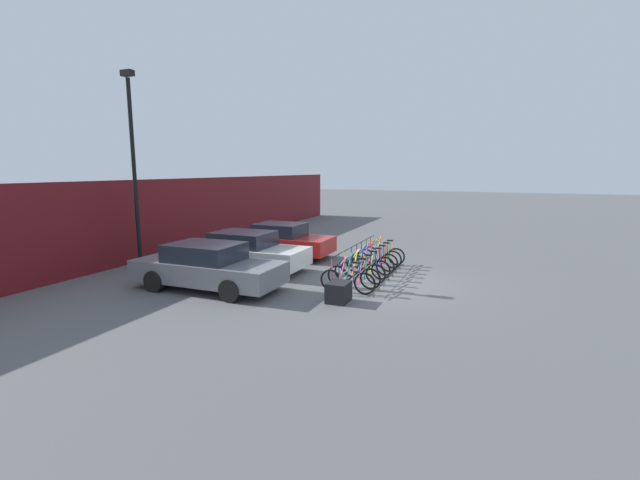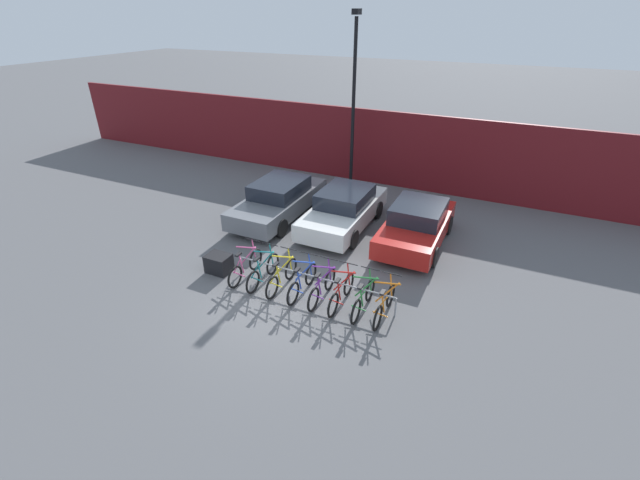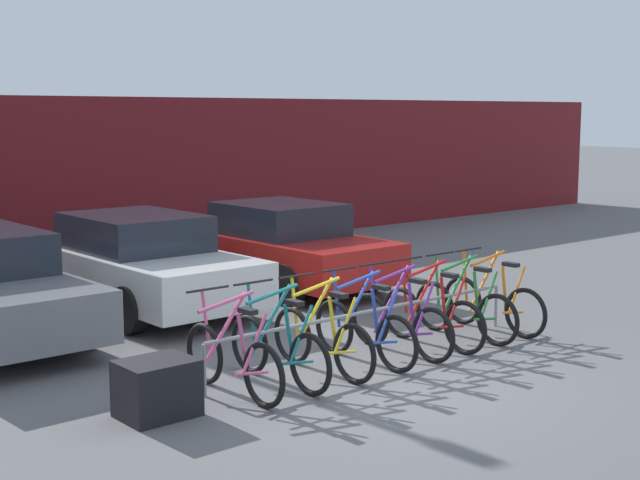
% 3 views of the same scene
% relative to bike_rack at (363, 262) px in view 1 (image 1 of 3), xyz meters
% --- Properties ---
extents(ground_plane, '(120.00, 120.00, 0.00)m').
position_rel_bike_rack_xyz_m(ground_plane, '(-0.54, -0.68, -0.50)').
color(ground_plane, '#59595B').
extents(hoarding_wall, '(36.00, 0.16, 3.18)m').
position_rel_bike_rack_xyz_m(hoarding_wall, '(-0.54, 8.82, 1.09)').
color(hoarding_wall, maroon).
rests_on(hoarding_wall, ground).
extents(bike_rack, '(4.72, 0.04, 0.57)m').
position_rel_bike_rack_xyz_m(bike_rack, '(0.00, 0.00, 0.00)').
color(bike_rack, gray).
rests_on(bike_rack, ground).
extents(bicycle_pink, '(0.68, 1.71, 1.05)m').
position_rel_bike_rack_xyz_m(bicycle_pink, '(-2.09, -0.15, -0.12)').
color(bicycle_pink, black).
rests_on(bicycle_pink, ground).
extents(bicycle_teal, '(0.68, 1.71, 1.05)m').
position_rel_bike_rack_xyz_m(bicycle_teal, '(-1.50, -0.15, -0.12)').
color(bicycle_teal, black).
rests_on(bicycle_teal, ground).
extents(bicycle_yellow, '(0.68, 1.71, 1.05)m').
position_rel_bike_rack_xyz_m(bicycle_yellow, '(-0.89, -0.15, -0.12)').
color(bicycle_yellow, black).
rests_on(bicycle_yellow, ground).
extents(bicycle_blue, '(0.68, 1.71, 1.05)m').
position_rel_bike_rack_xyz_m(bicycle_blue, '(-0.25, -0.15, -0.12)').
color(bicycle_blue, black).
rests_on(bicycle_blue, ground).
extents(bicycle_purple, '(0.68, 1.71, 1.05)m').
position_rel_bike_rack_xyz_m(bicycle_purple, '(0.35, -0.15, -0.12)').
color(bicycle_purple, black).
rests_on(bicycle_purple, ground).
extents(bicycle_red, '(0.68, 1.71, 1.05)m').
position_rel_bike_rack_xyz_m(bicycle_red, '(0.91, -0.15, -0.12)').
color(bicycle_red, black).
rests_on(bicycle_red, ground).
extents(bicycle_green, '(0.68, 1.71, 1.05)m').
position_rel_bike_rack_xyz_m(bicycle_green, '(1.52, -0.15, -0.12)').
color(bicycle_green, black).
rests_on(bicycle_green, ground).
extents(bicycle_orange, '(0.68, 1.71, 1.05)m').
position_rel_bike_rack_xyz_m(bicycle_orange, '(2.09, -0.15, -0.12)').
color(bicycle_orange, black).
rests_on(bicycle_orange, ground).
extents(car_grey, '(1.91, 4.56, 1.40)m').
position_rel_bike_rack_xyz_m(car_grey, '(-3.31, 3.87, 0.19)').
color(car_grey, slate).
rests_on(car_grey, ground).
extents(car_white, '(1.91, 4.38, 1.40)m').
position_rel_bike_rack_xyz_m(car_white, '(-0.80, 4.12, 0.19)').
color(car_white, silver).
rests_on(car_white, ground).
extents(car_red, '(1.91, 4.10, 1.40)m').
position_rel_bike_rack_xyz_m(car_red, '(1.82, 4.02, 0.19)').
color(car_red, red).
rests_on(car_red, ground).
extents(lamp_post, '(0.24, 0.44, 6.90)m').
position_rel_bike_rack_xyz_m(lamp_post, '(-2.02, 7.83, 3.31)').
color(lamp_post, black).
rests_on(lamp_post, ground).
extents(cargo_crate, '(0.70, 0.56, 0.55)m').
position_rel_bike_rack_xyz_m(cargo_crate, '(-3.01, -0.21, -0.22)').
color(cargo_crate, black).
rests_on(cargo_crate, ground).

